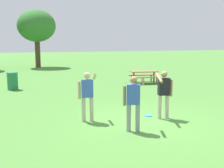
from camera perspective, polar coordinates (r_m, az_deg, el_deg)
ground_plane at (r=8.97m, az=7.05°, el=-7.98°), size 120.00×120.00×0.00m
person_thrower at (r=8.77m, az=-5.27°, el=-1.87°), size 0.70×0.65×1.64m
person_catcher at (r=9.22m, az=10.96°, el=-1.47°), size 0.70×0.65×1.64m
person_bystander at (r=7.79m, az=4.57°, el=-3.26°), size 0.80×0.59×1.64m
frisbee at (r=9.67m, az=7.71°, el=-6.66°), size 0.28×0.28×0.03m
picnic_table_near at (r=17.09m, az=6.79°, el=2.07°), size 1.91×1.68×0.77m
trash_can_beside_table at (r=15.60m, az=-20.37°, el=0.61°), size 0.59×0.59×0.96m
tree_far_right at (r=28.34m, az=-15.73°, el=11.74°), size 3.76×3.76×5.76m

